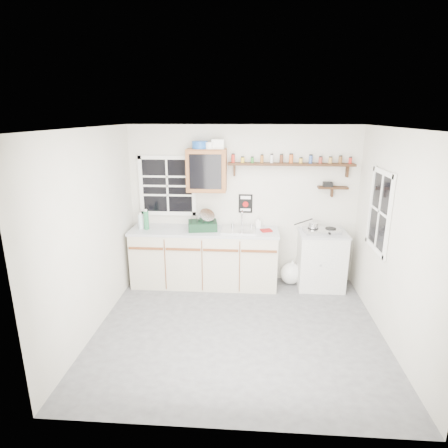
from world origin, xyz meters
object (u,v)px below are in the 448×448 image
object	(u,v)px
right_cabinet	(321,260)
upper_cabinet	(207,170)
spice_shelf	(291,163)
hotplate	(322,230)
dish_rack	(204,223)
main_cabinet	(205,257)

from	to	relation	value
right_cabinet	upper_cabinet	world-z (taller)	upper_cabinet
spice_shelf	hotplate	distance (m)	1.12
right_cabinet	dish_rack	bearing A→B (deg)	-179.30
main_cabinet	right_cabinet	size ratio (longest dim) A/B	2.54
spice_shelf	upper_cabinet	bearing A→B (deg)	-176.89
upper_cabinet	hotplate	distance (m)	1.98
upper_cabinet	spice_shelf	xyz separation A→B (m)	(1.27, 0.07, 0.11)
dish_rack	hotplate	size ratio (longest dim) A/B	0.86
main_cabinet	hotplate	world-z (taller)	hotplate
right_cabinet	dish_rack	size ratio (longest dim) A/B	1.87
right_cabinet	upper_cabinet	xyz separation A→B (m)	(-1.80, 0.12, 1.37)
main_cabinet	right_cabinet	bearing A→B (deg)	0.79
upper_cabinet	spice_shelf	distance (m)	1.28
right_cabinet	dish_rack	distance (m)	1.93
right_cabinet	dish_rack	xyz separation A→B (m)	(-1.84, -0.02, 0.57)
spice_shelf	right_cabinet	bearing A→B (deg)	-19.64
right_cabinet	spice_shelf	bearing A→B (deg)	160.36
main_cabinet	upper_cabinet	xyz separation A→B (m)	(0.03, 0.14, 1.36)
main_cabinet	spice_shelf	xyz separation A→B (m)	(1.31, 0.21, 1.47)
main_cabinet	upper_cabinet	bearing A→B (deg)	76.32
dish_rack	main_cabinet	bearing A→B (deg)	-36.60
dish_rack	hotplate	xyz separation A→B (m)	(1.81, 0.00, -0.08)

